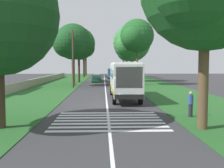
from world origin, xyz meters
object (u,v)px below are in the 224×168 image
(coach_bus, at_px, (124,78))
(trailing_minibus_0, at_px, (112,72))
(utility_pole, at_px, (73,58))
(roadside_tree_right_3, at_px, (126,51))
(roadside_tree_left_2, at_px, (85,49))
(trailing_car_2, at_px, (97,77))
(roadside_tree_right_1, at_px, (123,49))
(roadside_tree_right_4, at_px, (136,37))
(pedestrian, at_px, (191,104))
(trailing_car_0, at_px, (116,80))
(roadside_tree_right_0, at_px, (131,44))
(roadside_tree_left_4, at_px, (78,44))
(roadside_tree_left_1, at_px, (72,43))
(roadside_tree_left_3, at_px, (83,47))
(trailing_car_1, at_px, (96,79))

(coach_bus, distance_m, trailing_minibus_0, 40.31)
(coach_bus, xyz_separation_m, trailing_minibus_0, (40.31, -0.05, -0.60))
(coach_bus, relative_size, utility_pole, 1.30)
(roadside_tree_right_3, bearing_deg, roadside_tree_left_2, 29.97)
(trailing_car_2, distance_m, roadside_tree_right_1, 18.21)
(roadside_tree_right_4, relative_size, pedestrian, 6.56)
(trailing_car_0, bearing_deg, roadside_tree_right_0, -25.59)
(roadside_tree_left_4, bearing_deg, roadside_tree_right_4, -124.98)
(trailing_car_0, xyz_separation_m, roadside_tree_left_4, (4.88, 7.19, 6.74))
(roadside_tree_left_4, bearing_deg, roadside_tree_right_1, -25.45)
(roadside_tree_right_0, relative_size, pedestrian, 6.87)
(roadside_tree_left_1, relative_size, roadside_tree_right_4, 0.91)
(trailing_car_0, height_order, pedestrian, pedestrian)
(trailing_car_2, xyz_separation_m, roadside_tree_left_4, (-6.28, 3.60, 6.74))
(roadside_tree_left_1, xyz_separation_m, roadside_tree_right_3, (22.24, -10.78, -0.32))
(trailing_car_0, bearing_deg, roadside_tree_left_3, 15.98)
(pedestrian, bearing_deg, roadside_tree_left_4, 16.72)
(roadside_tree_right_3, bearing_deg, roadside_tree_right_4, 179.64)
(roadside_tree_right_0, xyz_separation_m, pedestrian, (-37.61, -0.13, -6.79))
(coach_bus, height_order, roadside_tree_left_1, roadside_tree_left_1)
(trailing_car_0, relative_size, roadside_tree_right_4, 0.39)
(roadside_tree_right_4, bearing_deg, trailing_car_1, 39.39)
(coach_bus, distance_m, trailing_car_2, 32.09)
(trailing_minibus_0, xyz_separation_m, pedestrian, (-50.22, -3.63, -0.64))
(trailing_minibus_0, relative_size, pedestrian, 3.55)
(coach_bus, height_order, roadside_tree_right_3, roadside_tree_right_3)
(coach_bus, xyz_separation_m, roadside_tree_left_1, (16.78, 7.21, 4.88))
(trailing_car_1, distance_m, roadside_tree_right_0, 9.98)
(trailing_car_0, xyz_separation_m, roadside_tree_right_1, (26.58, -3.14, 6.97))
(trailing_car_1, relative_size, trailing_minibus_0, 0.72)
(roadside_tree_left_2, height_order, roadside_tree_right_4, roadside_tree_left_2)
(trailing_car_0, height_order, roadside_tree_left_3, roadside_tree_left_3)
(trailing_car_1, height_order, roadside_tree_right_0, roadside_tree_right_0)
(roadside_tree_left_2, distance_m, roadside_tree_right_4, 41.92)
(roadside_tree_right_1, relative_size, pedestrian, 6.00)
(coach_bus, bearing_deg, trailing_car_1, 7.39)
(trailing_car_1, distance_m, roadside_tree_left_1, 12.37)
(roadside_tree_left_3, height_order, roadside_tree_left_4, roadside_tree_left_3)
(coach_bus, relative_size, trailing_minibus_0, 1.86)
(trailing_car_1, distance_m, pedestrian, 37.31)
(roadside_tree_left_2, relative_size, pedestrian, 6.76)
(coach_bus, bearing_deg, utility_pole, 27.20)
(roadside_tree_left_4, distance_m, pedestrian, 37.64)
(roadside_tree_right_0, bearing_deg, roadside_tree_left_3, 28.63)
(coach_bus, bearing_deg, roadside_tree_right_1, -4.05)
(utility_pole, bearing_deg, roadside_tree_right_0, -34.28)
(trailing_minibus_0, height_order, roadside_tree_left_4, roadside_tree_left_4)
(roadside_tree_left_2, distance_m, roadside_tree_right_1, 15.96)
(roadside_tree_left_4, xyz_separation_m, roadside_tree_right_3, (13.43, -10.54, -0.70))
(trailing_car_0, height_order, roadside_tree_right_4, roadside_tree_right_4)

